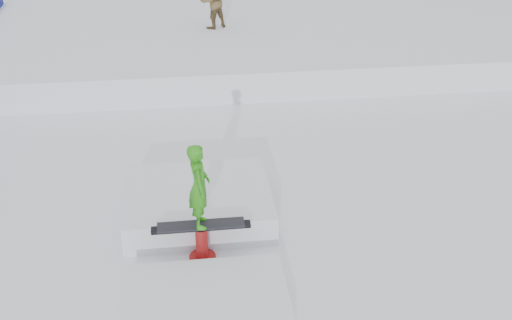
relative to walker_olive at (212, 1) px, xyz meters
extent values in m
plane|color=white|center=(-0.35, -10.97, -1.60)|extent=(120.00, 120.00, 0.00)
cylinder|color=black|center=(-6.85, 3.23, -1.05)|extent=(0.05, 0.05, 1.10)
imported|color=brown|center=(0.00, 0.00, 0.00)|extent=(0.98, 0.91, 1.61)
cube|color=white|center=(-0.91, -8.95, -1.33)|extent=(2.60, 2.20, 0.54)
cube|color=white|center=(-0.91, -11.45, -1.45)|extent=(2.40, 1.60, 0.30)
cylinder|color=#B42523|center=(-0.91, -10.25, -1.57)|extent=(0.44, 0.44, 0.06)
cylinder|color=#B42523|center=(-0.91, -10.25, -1.30)|extent=(0.20, 0.20, 0.60)
cube|color=black|center=(-0.91, -10.25, -0.97)|extent=(1.60, 0.16, 0.06)
cube|color=black|center=(-0.91, -10.25, -0.93)|extent=(1.40, 0.28, 0.03)
imported|color=#2B8F15|center=(-0.91, -10.25, -0.20)|extent=(0.34, 0.52, 1.42)
camera|label=1|loc=(-1.11, -18.82, 4.89)|focal=45.00mm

